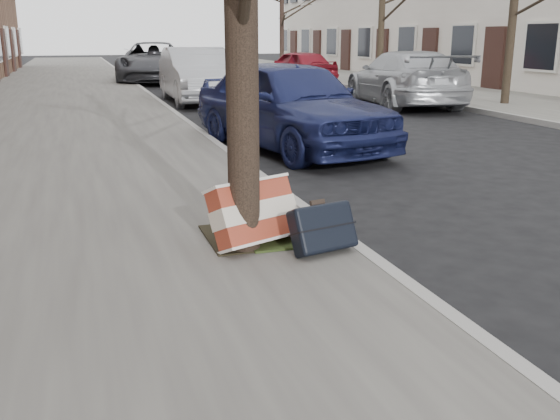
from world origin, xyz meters
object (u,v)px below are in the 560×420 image
object	(u,v)px
car_near_front	(290,104)
car_near_mid	(197,75)
suitcase_navy	(323,228)
suitcase_red	(254,213)

from	to	relation	value
car_near_front	car_near_mid	bearing A→B (deg)	78.14
suitcase_navy	car_near_front	xyz separation A→B (m)	(1.51, 5.25, 0.41)
suitcase_red	car_near_mid	world-z (taller)	car_near_mid
suitcase_red	suitcase_navy	size ratio (longest dim) A/B	1.35
suitcase_red	car_near_front	xyz separation A→B (m)	(1.99, 4.90, 0.34)
suitcase_navy	car_near_front	world-z (taller)	car_near_front
suitcase_red	car_near_front	distance (m)	5.30
suitcase_navy	car_near_front	size ratio (longest dim) A/B	0.12
suitcase_navy	car_near_mid	size ratio (longest dim) A/B	0.12
car_near_mid	suitcase_navy	bearing A→B (deg)	-95.79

